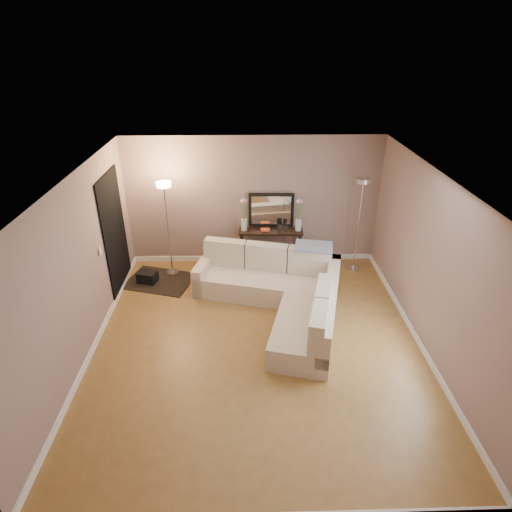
{
  "coord_description": "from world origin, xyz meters",
  "views": [
    {
      "loc": [
        -0.17,
        -5.26,
        4.27
      ],
      "look_at": [
        0.0,
        0.8,
        1.1
      ],
      "focal_mm": 30.0,
      "sensor_mm": 36.0,
      "label": 1
    }
  ],
  "objects_px": {
    "sectional_sofa": "(281,291)",
    "floor_lamp_unlit": "(361,207)",
    "floor_lamp_lit": "(166,211)",
    "console_table": "(267,246)"
  },
  "relations": [
    {
      "from": "console_table",
      "to": "floor_lamp_unlit",
      "type": "relative_size",
      "value": 0.67
    },
    {
      "from": "floor_lamp_unlit",
      "to": "floor_lamp_lit",
      "type": "bearing_deg",
      "value": -179.18
    },
    {
      "from": "sectional_sofa",
      "to": "floor_lamp_unlit",
      "type": "height_order",
      "value": "floor_lamp_unlit"
    },
    {
      "from": "floor_lamp_lit",
      "to": "sectional_sofa",
      "type": "bearing_deg",
      "value": -31.76
    },
    {
      "from": "floor_lamp_lit",
      "to": "floor_lamp_unlit",
      "type": "distance_m",
      "value": 3.65
    },
    {
      "from": "floor_lamp_lit",
      "to": "floor_lamp_unlit",
      "type": "xyz_separation_m",
      "value": [
        3.65,
        0.05,
        0.02
      ]
    },
    {
      "from": "sectional_sofa",
      "to": "floor_lamp_lit",
      "type": "height_order",
      "value": "floor_lamp_lit"
    },
    {
      "from": "sectional_sofa",
      "to": "floor_lamp_unlit",
      "type": "distance_m",
      "value": 2.31
    },
    {
      "from": "floor_lamp_lit",
      "to": "floor_lamp_unlit",
      "type": "relative_size",
      "value": 0.99
    },
    {
      "from": "console_table",
      "to": "floor_lamp_unlit",
      "type": "distance_m",
      "value": 1.99
    }
  ]
}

